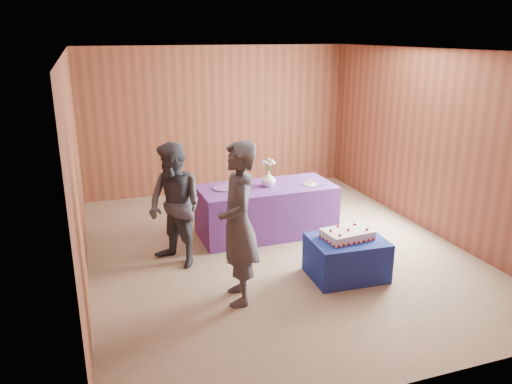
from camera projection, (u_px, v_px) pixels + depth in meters
name	position (u px, v px, depth m)	size (l,w,h in m)	color
ground	(275.00, 250.00, 7.00)	(6.00, 6.00, 0.00)	#896F5E
room_shell	(276.00, 122.00, 6.46)	(5.04, 6.04, 2.72)	brown
cake_table	(346.00, 258.00, 6.17)	(0.90, 0.70, 0.50)	navy
serving_table	(266.00, 210.00, 7.46)	(2.00, 0.90, 0.75)	#65338E
sheet_cake	(347.00, 234.00, 6.11)	(0.64, 0.47, 0.14)	white
vase	(268.00, 179.00, 7.31)	(0.22, 0.22, 0.23)	silver
flower_spray	(268.00, 162.00, 7.23)	(0.21, 0.21, 0.16)	#295D25
platter	(224.00, 188.00, 7.21)	(0.32, 0.32, 0.02)	#774F9F
plate	(310.00, 184.00, 7.42)	(0.21, 0.21, 0.01)	silver
cake_slice	(310.00, 182.00, 7.41)	(0.07, 0.06, 0.08)	white
knife	(320.00, 186.00, 7.33)	(0.26, 0.02, 0.00)	#B6B5BA
guest_left	(238.00, 224.00, 5.43)	(0.67, 0.44, 1.84)	#383942
guest_right	(175.00, 206.00, 6.33)	(0.79, 0.61, 1.62)	#34363F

